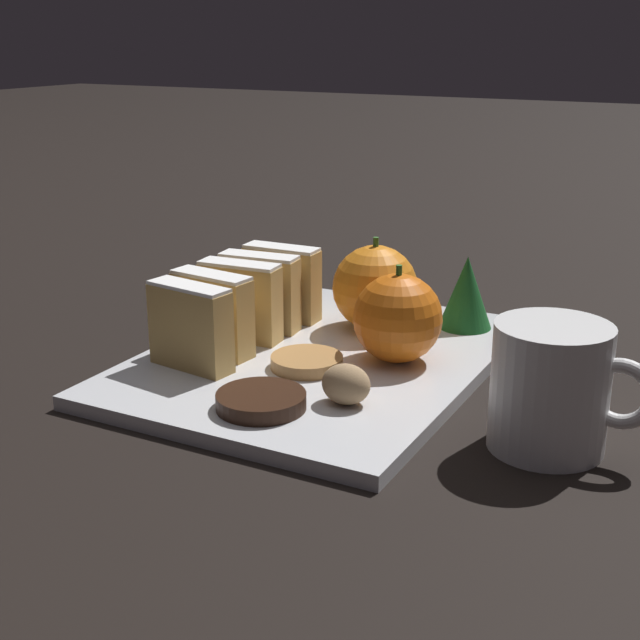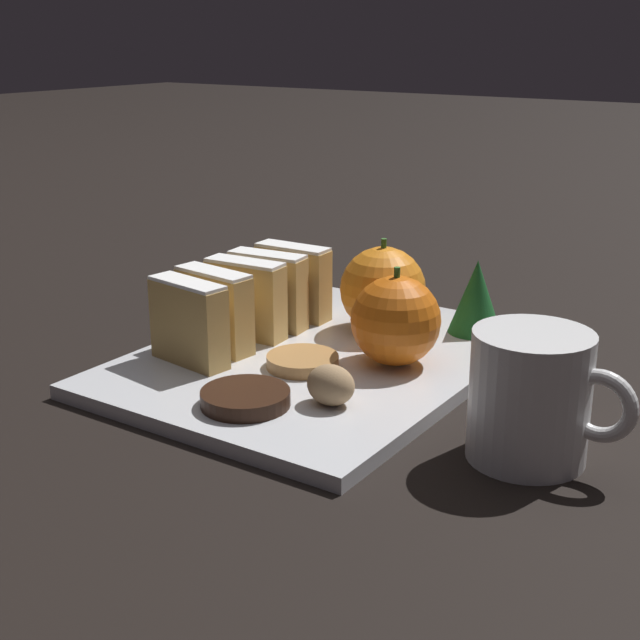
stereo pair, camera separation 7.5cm
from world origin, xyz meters
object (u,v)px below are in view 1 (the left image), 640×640
(orange_near, at_px, (375,288))
(coffee_mug, at_px, (552,388))
(orange_far, at_px, (398,318))
(walnut, at_px, (346,384))
(chocolate_cookie, at_px, (261,401))

(orange_near, bearing_deg, coffee_mug, -36.30)
(orange_far, relative_size, walnut, 2.21)
(walnut, height_order, coffee_mug, coffee_mug)
(orange_far, height_order, coffee_mug, orange_far)
(coffee_mug, bearing_deg, orange_far, 151.95)
(orange_near, relative_size, walnut, 2.31)
(chocolate_cookie, relative_size, coffee_mug, 0.60)
(orange_far, xyz_separation_m, chocolate_cookie, (-0.05, -0.14, -0.03))
(chocolate_cookie, bearing_deg, orange_near, 90.88)
(orange_near, bearing_deg, chocolate_cookie, -89.12)
(walnut, xyz_separation_m, chocolate_cookie, (-0.05, -0.04, -0.01))
(orange_far, xyz_separation_m, walnut, (0.00, -0.10, -0.02))
(walnut, bearing_deg, chocolate_cookie, -143.73)
(orange_near, distance_m, coffee_mug, 0.25)
(walnut, relative_size, coffee_mug, 0.34)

